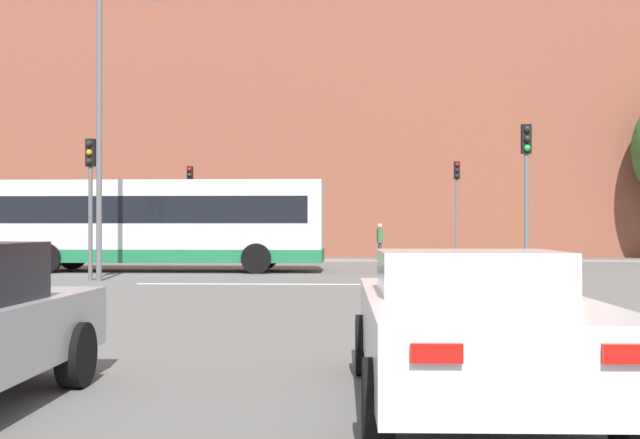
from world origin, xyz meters
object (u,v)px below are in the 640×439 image
Objects in this scene: traffic_light_near_right at (526,177)px; car_roadster_right at (472,326)px; bus_crossing_lead at (160,223)px; traffic_light_far_left at (190,197)px; traffic_light_far_right at (457,194)px; traffic_light_near_left at (90,185)px; pedestrian_waiting at (380,239)px; street_lamp_junction at (109,107)px.

car_roadster_right is at bearing -103.92° from traffic_light_near_right.
bus_crossing_lead is 8.21m from traffic_light_far_left.
car_roadster_right is 1.01× the size of traffic_light_far_right.
traffic_light_far_right is at bearing 47.53° from traffic_light_near_left.
bus_crossing_lead is at bearing 110.03° from car_roadster_right.
traffic_light_far_left is at bearing 88.81° from traffic_light_near_left.
traffic_light_near_left is at bearing 118.10° from car_roadster_right.
traffic_light_far_right reaches higher than bus_crossing_lead.
traffic_light_near_right is 15.23m from pedestrian_waiting.
traffic_light_near_right reaches higher than traffic_light_near_left.
traffic_light_far_left is (-12.05, 13.60, -0.06)m from traffic_light_near_right.
car_roadster_right is 21.82m from bus_crossing_lead.
traffic_light_far_right is at bearing -52.79° from bus_crossing_lead.
traffic_light_far_left reaches higher than bus_crossing_lead.
bus_crossing_lead is 2.67× the size of traffic_light_far_left.
car_roadster_right is at bearing -8.16° from pedestrian_waiting.
bus_crossing_lead is 12.75m from traffic_light_near_right.
traffic_light_far_right is 2.65× the size of pedestrian_waiting.
car_roadster_right is 0.40× the size of bus_crossing_lead.
street_lamp_junction reaches higher than traffic_light_far_left.
car_roadster_right is 0.54× the size of street_lamp_junction.
traffic_light_near_right reaches higher than pedestrian_waiting.
bus_crossing_lead is (-7.75, 20.38, 0.98)m from car_roadster_right.
traffic_light_near_left is 12.86m from traffic_light_far_left.
traffic_light_near_left reaches higher than car_roadster_right.
pedestrian_waiting is (0.19, 29.58, 0.29)m from car_roadster_right.
pedestrian_waiting is at bearing 103.38° from traffic_light_near_right.
traffic_light_far_left is 13.24m from street_lamp_junction.
traffic_light_near_left is at bearing -91.19° from traffic_light_far_left.
street_lamp_junction is 16.84m from pedestrian_waiting.
bus_crossing_lead is 2.60× the size of traffic_light_near_right.
car_roadster_right is 1.11× the size of traffic_light_near_left.
street_lamp_junction reaches higher than car_roadster_right.
pedestrian_waiting is at bearing 170.80° from traffic_light_far_right.
traffic_light_far_right is 1.05× the size of traffic_light_far_left.
street_lamp_junction is (-8.02, 15.43, 4.30)m from car_roadster_right.
bus_crossing_lead is at bearing -85.69° from traffic_light_far_left.
pedestrian_waiting reaches higher than car_roadster_right.
traffic_light_near_left is 0.49× the size of street_lamp_junction.
traffic_light_far_right is at bearing 2.56° from traffic_light_far_left.
traffic_light_far_left is at bearing 91.50° from street_lamp_junction.
street_lamp_junction is at bearing -18.54° from traffic_light_near_left.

